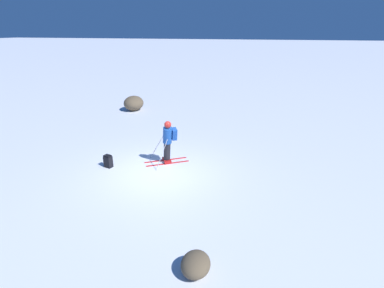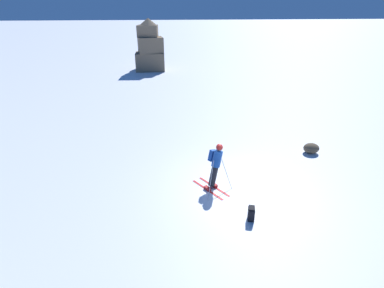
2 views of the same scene
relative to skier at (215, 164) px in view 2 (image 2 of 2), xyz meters
name	(u,v)px [view 2 (image 2 of 2)]	position (x,y,z in m)	size (l,w,h in m)	color
ground_plane	(235,187)	(0.79, -0.15, -1.03)	(300.00, 300.00, 0.00)	white
skier	(215,164)	(0.00, 0.00, 0.00)	(1.50, 1.71, 1.86)	red
rock_pillar	(150,49)	(-2.90, 24.14, 1.24)	(3.10, 2.72, 5.41)	#7A664C
spare_backpack	(251,214)	(0.85, -2.17, -0.78)	(0.29, 0.35, 0.50)	black
exposed_boulder_1	(311,148)	(5.23, 2.43, -0.78)	(0.76, 0.65, 0.49)	brown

